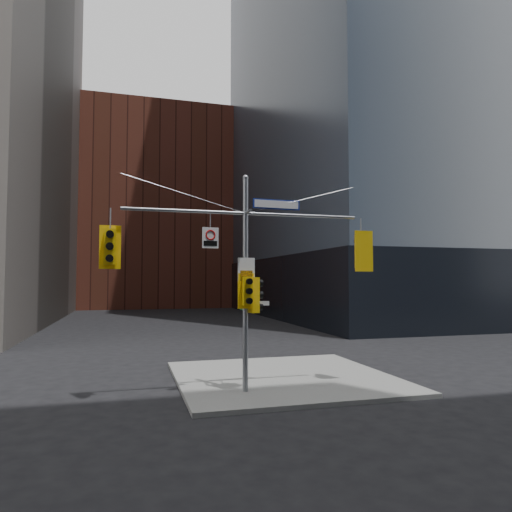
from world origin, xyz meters
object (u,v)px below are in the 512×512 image
traffic_light_west_arm (110,247)px  street_sign_blade (277,204)px  regulatory_sign_arm (210,237)px  traffic_light_pole_front (247,291)px  signal_assembly (245,261)px  traffic_light_pole_side (255,295)px  traffic_light_east_arm (361,251)px

traffic_light_west_arm → street_sign_blade: (5.38, -0.01, 1.55)m
traffic_light_west_arm → regulatory_sign_arm: size_ratio=1.99×
street_sign_blade → traffic_light_west_arm: bearing=176.9°
traffic_light_pole_front → street_sign_blade: bearing=9.4°
signal_assembly → traffic_light_pole_front: (-0.00, -0.27, -0.99)m
street_sign_blade → regulatory_sign_arm: size_ratio=2.47×
traffic_light_pole_front → regulatory_sign_arm: 2.12m
signal_assembly → traffic_light_west_arm: size_ratio=5.89×
regulatory_sign_arm → traffic_light_pole_side: bearing=-6.4°
traffic_light_west_arm → traffic_light_east_arm: bearing=-0.9°
traffic_light_west_arm → traffic_light_east_arm: size_ratio=0.94×
traffic_light_pole_side → regulatory_sign_arm: regulatory_sign_arm is taller
traffic_light_pole_side → traffic_light_pole_front: 0.46m
traffic_light_west_arm → traffic_light_pole_side: traffic_light_west_arm is taller
traffic_light_pole_front → regulatory_sign_arm: regulatory_sign_arm is taller
traffic_light_east_arm → traffic_light_pole_side: 4.22m
traffic_light_pole_side → regulatory_sign_arm: size_ratio=1.72×
signal_assembly → street_sign_blade: signal_assembly is taller
traffic_light_pole_front → regulatory_sign_arm: size_ratio=1.70×
traffic_light_east_arm → traffic_light_pole_side: traffic_light_east_arm is taller
regulatory_sign_arm → traffic_light_east_arm: bearing=-7.5°
signal_assembly → traffic_light_pole_side: bearing=2.9°
traffic_light_pole_side → traffic_light_west_arm: bearing=78.9°
signal_assembly → traffic_light_west_arm: bearing=179.8°
traffic_light_west_arm → traffic_light_east_arm: 8.56m
traffic_light_pole_front → street_sign_blade: 3.14m
signal_assembly → traffic_light_west_arm: 4.31m
traffic_light_west_arm → traffic_light_pole_front: bearing=-4.5°
traffic_light_west_arm → traffic_light_pole_front: 4.51m
traffic_light_east_arm → traffic_light_pole_front: 4.49m
traffic_light_pole_side → street_sign_blade: size_ratio=0.70×
signal_assembly → regulatory_sign_arm: (-1.18, -0.02, 0.75)m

